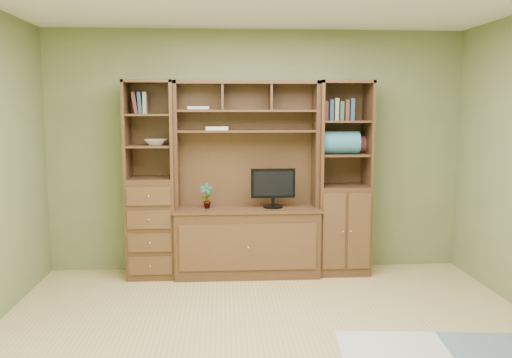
{
  "coord_description": "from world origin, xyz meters",
  "views": [
    {
      "loc": [
        -0.37,
        -3.88,
        1.77
      ],
      "look_at": [
        -0.05,
        1.2,
        1.1
      ],
      "focal_mm": 38.0,
      "sensor_mm": 36.0,
      "label": 1
    }
  ],
  "objects": [
    {
      "name": "monitor",
      "position": [
        0.16,
        1.7,
        1.01
      ],
      "size": [
        0.47,
        0.22,
        0.57
      ],
      "primitive_type": "cube",
      "rotation": [
        0.0,
        0.0,
        0.02
      ],
      "color": "black",
      "rests_on": "center_hutch"
    },
    {
      "name": "left_tower",
      "position": [
        -1.11,
        1.77,
        1.02
      ],
      "size": [
        0.5,
        0.45,
        2.05
      ],
      "primitive_type": "cube",
      "color": "#482C19",
      "rests_on": "ground"
    },
    {
      "name": "magazines",
      "position": [
        -0.42,
        1.82,
        1.56
      ],
      "size": [
        0.23,
        0.17,
        0.04
      ],
      "primitive_type": "cube",
      "color": "beige",
      "rests_on": "center_hutch"
    },
    {
      "name": "center_hutch",
      "position": [
        -0.11,
        1.73,
        1.02
      ],
      "size": [
        1.54,
        0.53,
        2.05
      ],
      "primitive_type": "cube",
      "color": "#482C19",
      "rests_on": "ground"
    },
    {
      "name": "room",
      "position": [
        0.0,
        0.0,
        1.3
      ],
      "size": [
        4.6,
        4.1,
        2.64
      ],
      "color": "tan",
      "rests_on": "ground"
    },
    {
      "name": "right_tower",
      "position": [
        0.91,
        1.77,
        1.02
      ],
      "size": [
        0.55,
        0.45,
        2.05
      ],
      "primitive_type": "cube",
      "color": "#482C19",
      "rests_on": "ground"
    },
    {
      "name": "bowl",
      "position": [
        -1.05,
        1.77,
        1.42
      ],
      "size": [
        0.24,
        0.24,
        0.06
      ],
      "primitive_type": "imported",
      "color": "white",
      "rests_on": "left_tower"
    },
    {
      "name": "orchid",
      "position": [
        -0.54,
        1.7,
        0.86
      ],
      "size": [
        0.14,
        0.09,
        0.26
      ],
      "primitive_type": "imported",
      "color": "brown",
      "rests_on": "center_hutch"
    },
    {
      "name": "blanket_teal",
      "position": [
        0.85,
        1.73,
        1.41
      ],
      "size": [
        0.41,
        0.24,
        0.24
      ],
      "primitive_type": "cube",
      "color": "#2F6C7E",
      "rests_on": "right_tower"
    },
    {
      "name": "blanket_red",
      "position": [
        1.06,
        1.85,
        1.38
      ],
      "size": [
        0.33,
        0.18,
        0.18
      ],
      "primitive_type": "cube",
      "color": "brown",
      "rests_on": "right_tower"
    }
  ]
}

